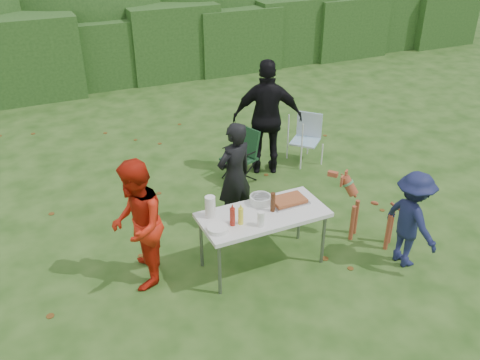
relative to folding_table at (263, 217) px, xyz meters
name	(u,v)px	position (x,y,z in m)	size (l,w,h in m)	color
ground	(251,274)	(-0.21, -0.12, -0.69)	(80.00, 80.00, 0.00)	#1E4211
hedge_row	(103,49)	(-0.21, 7.88, 0.16)	(22.00, 1.40, 1.70)	#23471C
shrub_backdrop	(86,6)	(-0.21, 9.48, 0.91)	(20.00, 2.60, 3.20)	#3D6628
folding_table	(263,217)	(0.00, 0.00, 0.00)	(1.50, 0.70, 0.74)	silver
person_cook	(234,176)	(0.06, 0.94, 0.07)	(0.55, 0.36, 1.51)	black
person_red_jacket	(137,225)	(-1.41, 0.32, 0.09)	(0.75, 0.59, 1.55)	red
person_black_puffy	(267,118)	(1.20, 2.18, 0.25)	(1.09, 0.46, 1.87)	black
child	(411,220)	(1.61, -0.71, -0.07)	(0.80, 0.46, 1.24)	#181D44
dog	(373,212)	(1.50, -0.16, -0.25)	(0.92, 0.37, 0.88)	#9E482B
camping_chair	(239,156)	(0.66, 2.08, -0.27)	(0.53, 0.53, 0.84)	#183D20
lawn_chair	(305,139)	(1.95, 2.21, -0.27)	(0.49, 0.49, 0.83)	teal
food_tray	(288,202)	(0.39, 0.08, 0.06)	(0.45, 0.30, 0.02)	#B7B7BA
focaccia_bread	(289,200)	(0.39, 0.08, 0.09)	(0.40, 0.26, 0.04)	#A0522C
mustard_bottle	(241,216)	(-0.33, -0.09, 0.15)	(0.06, 0.06, 0.20)	yellow
ketchup_bottle	(232,217)	(-0.43, -0.08, 0.16)	(0.06, 0.06, 0.22)	maroon
beer_bottle	(273,202)	(0.12, 0.00, 0.17)	(0.06, 0.06, 0.24)	#47230F
paper_towel_roll	(210,207)	(-0.58, 0.19, 0.18)	(0.12, 0.12, 0.26)	white
cup_stack	(261,219)	(-0.15, -0.22, 0.14)	(0.08, 0.08, 0.18)	white
pasta_bowl	(261,200)	(0.07, 0.21, 0.10)	(0.26, 0.26, 0.10)	silver
plate_stack	(218,229)	(-0.62, -0.11, 0.08)	(0.24, 0.24, 0.05)	white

